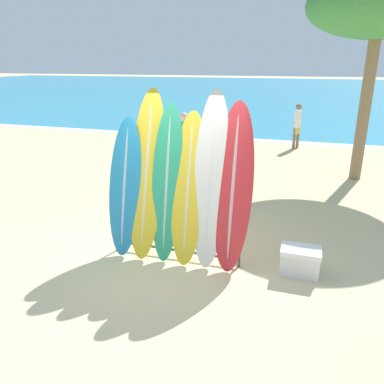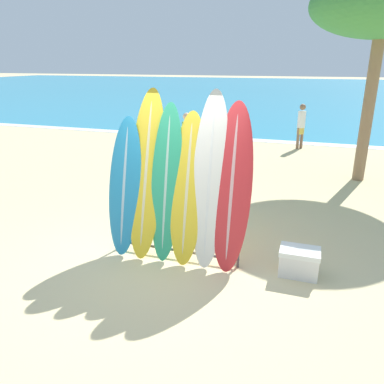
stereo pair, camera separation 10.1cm
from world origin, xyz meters
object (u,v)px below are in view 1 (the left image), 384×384
Objects in this scene: surfboard_slot_3 at (188,190)px; cooler_box at (300,261)px; surfboard_slot_4 at (211,181)px; person_near_water at (297,124)px; surfboard_slot_0 at (125,187)px; palm_tree at (380,7)px; surfboard_slot_1 at (147,175)px; surfboard_rack at (177,232)px; surfboard_slot_2 at (167,184)px; surfboard_slot_5 at (233,188)px; person_mid_beach at (184,139)px.

cooler_box is at bearing 1.19° from surfboard_slot_3.
surfboard_slot_4 reaches higher than person_near_water.
surfboard_slot_0 is 7.35m from palm_tree.
surfboard_slot_3 is (0.70, -0.06, -0.15)m from surfboard_slot_1.
surfboard_slot_3 reaches higher than surfboard_rack.
surfboard_slot_4 is 4.59× the size of cooler_box.
surfboard_slot_4 is at bearing -179.45° from cooler_box.
palm_tree is at bearing 64.25° from surfboard_slot_4.
surfboard_slot_2 is 2.27m from cooler_box.
surfboard_slot_5 is 0.50× the size of palm_tree.
surfboard_slot_5 is 1.56× the size of person_near_water.
surfboard_slot_0 is 1.35× the size of person_mid_beach.
surfboard_slot_0 is 0.84× the size of surfboard_slot_1.
surfboard_slot_5 reaches higher than surfboard_slot_2.
person_mid_beach is (-2.95, -3.76, 0.02)m from person_near_water.
surfboard_slot_3 is 0.68m from surfboard_slot_5.
surfboard_rack is at bearing -18.96° from surfboard_slot_2.
person_near_water is (0.89, 8.70, -0.44)m from surfboard_slot_4.
surfboard_slot_0 is 0.83× the size of surfboard_slot_4.
surfboard_slot_5 is at bearing -178.45° from cooler_box.
palm_tree is (3.96, 5.38, 3.06)m from surfboard_slot_0.
palm_tree is 8.71× the size of cooler_box.
palm_tree is (3.61, 5.31, 2.85)m from surfboard_slot_1.
palm_tree is (2.58, 5.35, 2.85)m from surfboard_slot_4.
surfboard_slot_1 is 1.00× the size of surfboard_slot_4.
surfboard_slot_3 is 4.03× the size of cooler_box.
surfboard_slot_2 is 1.52× the size of person_near_water.
surfboard_slot_1 is 8.88m from person_near_water.
cooler_box is (2.39, -0.03, -1.09)m from surfboard_slot_1.
surfboard_slot_2 is 4.23× the size of cooler_box.
palm_tree is (2.92, 5.37, 3.00)m from surfboard_slot_3.
person_mid_beach is at bearing 107.22° from surfboard_rack.
surfboard_slot_1 is at bearing -144.34° from person_near_water.
surfboard_slot_5 is at bearing -2.46° from surfboard_slot_4.
person_near_water is at bearing 80.91° from surfboard_rack.
surfboard_rack is 5.26m from person_mid_beach.
surfboard_slot_5 reaches higher than person_mid_beach.
surfboard_rack is 0.83× the size of surfboard_slot_5.
palm_tree reaches higher than surfboard_slot_0.
surfboard_slot_2 is at bearing -142.04° from person_near_water.
person_near_water is (1.57, 8.71, -0.34)m from surfboard_slot_2.
surfboard_slot_0 is 1.38× the size of person_near_water.
surfboard_slot_4 reaches higher than surfboard_rack.
surfboard_rack is at bearing -119.76° from palm_tree.
surfboard_slot_2 reaches higher than person_mid_beach.
person_near_water is 0.32× the size of palm_tree.
surfboard_rack is at bearing -11.95° from surfboard_slot_1.
surfboard_slot_4 is at bearing 1.06° from surfboard_slot_2.
surfboard_slot_1 is 0.71m from surfboard_slot_3.
surfboard_slot_2 is at bearing 178.41° from surfboard_slot_3.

